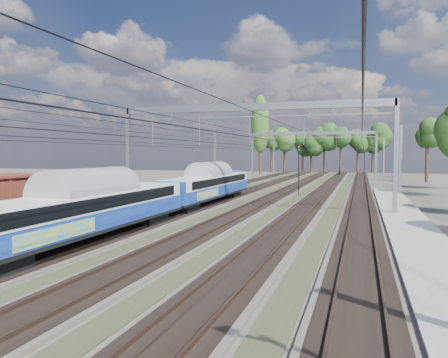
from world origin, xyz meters
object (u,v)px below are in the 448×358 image
(signal_near, at_px, (299,164))
(signal_far, at_px, (364,158))
(emu_train, at_px, (84,202))
(worker, at_px, (340,172))

(signal_near, xyz_separation_m, signal_far, (7.43, 47.15, 0.20))
(emu_train, xyz_separation_m, worker, (8.99, 78.67, -1.34))
(emu_train, relative_size, signal_far, 9.35)
(emu_train, relative_size, worker, 29.34)
(worker, relative_size, signal_near, 0.34)
(signal_near, bearing_deg, signal_far, 85.81)
(emu_train, relative_size, signal_near, 9.87)
(emu_train, height_order, signal_near, signal_near)
(worker, relative_size, signal_far, 0.32)
(worker, height_order, signal_far, signal_far)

